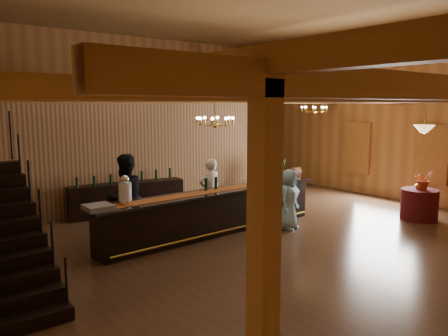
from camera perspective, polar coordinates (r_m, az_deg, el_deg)
floor at (r=10.94m, az=2.60°, el=-7.75°), size 14.00×14.00×0.00m
wall_back at (r=16.48m, az=-13.47°, el=7.09°), size 12.00×0.10×5.50m
wall_right at (r=15.13m, az=20.36°, el=6.73°), size 0.10×14.00×5.50m
beam_grid at (r=10.91m, az=0.96°, el=9.44°), size 11.90×13.90×0.39m
support_posts at (r=10.24m, az=4.48°, el=0.30°), size 9.20×10.20×3.20m
partition_wall at (r=13.20m, az=-8.95°, el=1.77°), size 9.00×0.18×3.10m
window_right_front at (r=14.37m, az=25.43°, el=1.60°), size 0.12×1.05×1.75m
window_right_back at (r=15.70m, az=16.95°, el=2.53°), size 0.12×1.05×1.75m
staircase at (r=7.64m, az=-26.28°, el=-7.85°), size 1.00×2.80×2.00m
backroom_boxes at (r=15.19m, az=-11.85°, el=-1.36°), size 4.10×0.60×1.10m
tasting_bar at (r=10.31m, az=-1.28°, el=-5.75°), size 6.15×0.98×1.03m
beverage_dispenser at (r=8.99m, az=-12.80°, el=-2.87°), size 0.26×0.26×0.60m
glass_rack_tray at (r=8.70m, az=-16.10°, el=-4.96°), size 0.50×0.50×0.10m
raffle_drum at (r=12.06m, az=9.33°, el=-0.53°), size 0.34×0.24×0.30m
bar_bottle_0 at (r=10.17m, az=-2.38°, el=-2.18°), size 0.07×0.07×0.30m
bar_bottle_1 at (r=10.35m, az=-1.07°, el=-2.00°), size 0.07×0.07×0.30m
backbar_shelf at (r=12.42m, az=-12.51°, el=-3.89°), size 3.20×1.00×0.89m
round_table at (r=12.67m, az=24.15°, el=-4.36°), size 0.94×0.94×0.81m
chandelier_left at (r=9.36m, az=-1.17°, el=6.21°), size 0.80×0.80×0.68m
chandelier_right at (r=14.20m, az=11.67°, el=7.56°), size 0.80×0.80×0.47m
pendant_lamp at (r=12.42m, az=24.69°, el=4.68°), size 0.52×0.52×0.90m
bartender at (r=11.05m, az=-1.86°, el=-3.09°), size 0.62×0.42×1.68m
staff_second at (r=9.86m, az=-12.82°, el=-3.86°), size 1.10×0.95×1.95m
guest at (r=10.75m, az=8.50°, el=-4.04°), size 0.84×0.68×1.48m
floor_plant at (r=14.66m, az=7.04°, el=-1.20°), size 0.84×0.77×1.25m
table_flowers at (r=12.58m, az=24.57°, el=-1.38°), size 0.55×0.50×0.52m
table_vase at (r=12.61m, az=24.12°, el=-1.81°), size 0.21×0.21×0.32m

